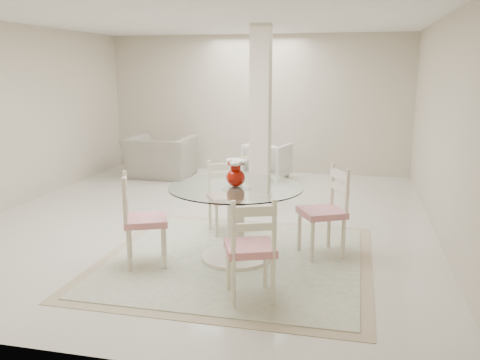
% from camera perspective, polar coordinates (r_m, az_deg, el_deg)
% --- Properties ---
extents(ground, '(7.00, 7.00, 0.00)m').
position_cam_1_polar(ground, '(7.08, -3.76, -4.39)').
color(ground, white).
rests_on(ground, ground).
extents(room_shell, '(6.02, 7.02, 2.71)m').
position_cam_1_polar(room_shell, '(6.78, -3.99, 10.81)').
color(room_shell, beige).
rests_on(room_shell, ground).
extents(column, '(0.30, 0.30, 2.70)m').
position_cam_1_polar(column, '(7.95, 2.32, 7.40)').
color(column, beige).
rests_on(column, ground).
extents(area_rug, '(2.89, 2.89, 0.02)m').
position_cam_1_polar(area_rug, '(5.60, -0.47, -8.89)').
color(area_rug, tan).
rests_on(area_rug, ground).
extents(dining_table, '(1.43, 1.43, 0.82)m').
position_cam_1_polar(dining_table, '(5.46, -0.48, -4.85)').
color(dining_table, beige).
rests_on(dining_table, ground).
extents(red_vase, '(0.23, 0.22, 0.30)m').
position_cam_1_polar(red_vase, '(5.32, -0.46, 0.91)').
color(red_vase, '#AF1105').
rests_on(red_vase, dining_table).
extents(dining_chair_east, '(0.60, 0.60, 1.11)m').
position_cam_1_polar(dining_chair_east, '(5.65, 9.85, -2.74)').
color(dining_chair_east, '#EFE0C4').
rests_on(dining_chair_east, ground).
extents(dining_chair_north, '(0.55, 0.55, 1.00)m').
position_cam_1_polar(dining_chair_north, '(6.40, -1.79, -1.26)').
color(dining_chair_north, '#F0E8C5').
rests_on(dining_chair_north, ground).
extents(dining_chair_west, '(0.58, 0.58, 1.09)m').
position_cam_1_polar(dining_chair_west, '(5.38, -11.34, -3.66)').
color(dining_chair_west, beige).
rests_on(dining_chair_west, ground).
extents(dining_chair_south, '(0.55, 0.55, 1.07)m').
position_cam_1_polar(dining_chair_south, '(4.46, 1.28, -6.95)').
color(dining_chair_south, '#F0EAC5').
rests_on(dining_chair_south, ground).
extents(recliner_taupe, '(1.21, 1.06, 0.78)m').
position_cam_1_polar(recliner_taupe, '(9.84, -8.92, 2.58)').
color(recliner_taupe, '#A19885').
rests_on(recliner_taupe, ground).
extents(armchair_white, '(0.89, 0.91, 0.69)m').
position_cam_1_polar(armchair_white, '(9.56, 3.13, 2.17)').
color(armchair_white, white).
rests_on(armchair_white, ground).
extents(side_table, '(0.48, 0.48, 0.50)m').
position_cam_1_polar(side_table, '(9.06, 1.39, 0.86)').
color(side_table, tan).
rests_on(side_table, ground).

